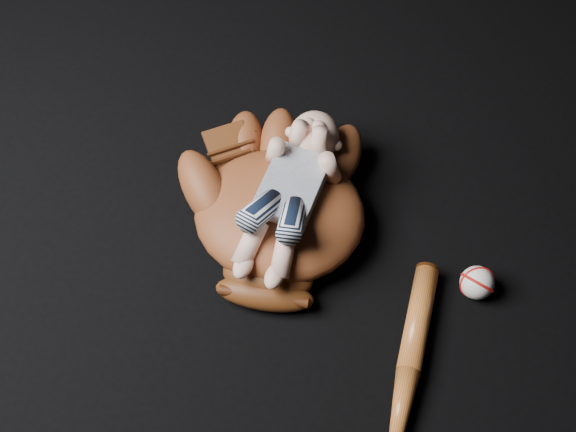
{
  "coord_description": "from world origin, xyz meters",
  "views": [
    {
      "loc": [
        0.34,
        -0.59,
        1.28
      ],
      "look_at": [
        0.06,
        0.14,
        0.08
      ],
      "focal_mm": 45.0,
      "sensor_mm": 36.0,
      "label": 1
    }
  ],
  "objects_px": {
    "newborn_baby": "(287,195)",
    "baseball": "(477,283)",
    "baseball_bat": "(406,385)",
    "baseball_glove": "(280,209)"
  },
  "relations": [
    {
      "from": "baseball_glove",
      "to": "newborn_baby",
      "type": "height_order",
      "value": "newborn_baby"
    },
    {
      "from": "baseball_glove",
      "to": "baseball_bat",
      "type": "distance_m",
      "value": 0.42
    },
    {
      "from": "newborn_baby",
      "to": "baseball",
      "type": "distance_m",
      "value": 0.41
    },
    {
      "from": "baseball_glove",
      "to": "newborn_baby",
      "type": "xyz_separation_m",
      "value": [
        0.02,
        -0.0,
        0.06
      ]
    },
    {
      "from": "baseball_glove",
      "to": "baseball",
      "type": "bearing_deg",
      "value": -10.76
    },
    {
      "from": "newborn_baby",
      "to": "baseball_bat",
      "type": "bearing_deg",
      "value": -37.47
    },
    {
      "from": "baseball_bat",
      "to": "baseball_glove",
      "type": "bearing_deg",
      "value": 144.38
    },
    {
      "from": "baseball_glove",
      "to": "newborn_baby",
      "type": "bearing_deg",
      "value": -14.37
    },
    {
      "from": "newborn_baby",
      "to": "baseball_bat",
      "type": "height_order",
      "value": "newborn_baby"
    },
    {
      "from": "baseball_glove",
      "to": "baseball_bat",
      "type": "xyz_separation_m",
      "value": [
        0.34,
        -0.24,
        -0.05
      ]
    }
  ]
}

